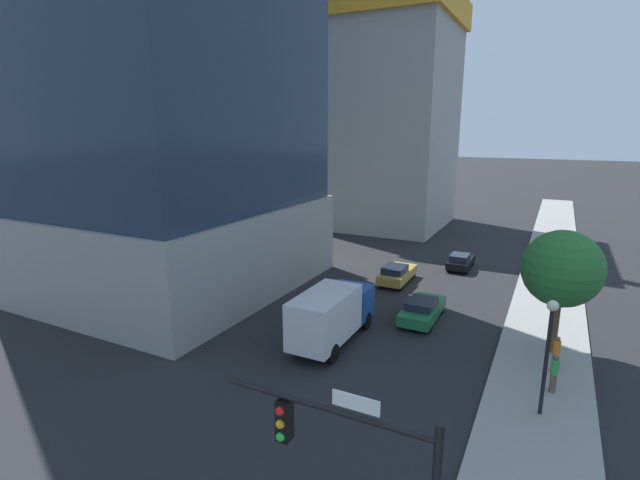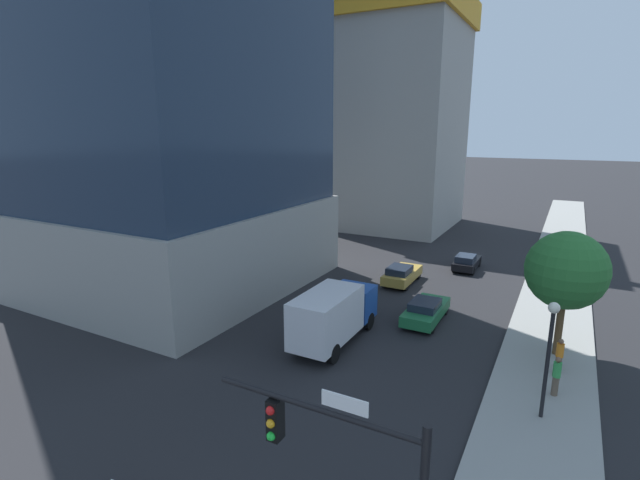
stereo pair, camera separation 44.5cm
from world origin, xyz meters
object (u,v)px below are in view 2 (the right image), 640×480
Objects in this scene: car_green at (426,310)px; car_gold at (402,274)px; traffic_light_pole at (348,472)px; street_lamp at (550,342)px; pedestrian_green_shirt at (556,376)px; construction_building at (392,105)px; box_truck at (333,313)px; car_black at (467,262)px; pedestrian_orange_shirt at (559,356)px; street_tree at (566,271)px.

car_gold is (-3.63, 6.17, 0.04)m from car_green.
traffic_light_pole is 1.19× the size of street_lamp.
pedestrian_green_shirt is (3.98, 12.96, -3.08)m from traffic_light_pole.
box_truck is at bearing -74.80° from construction_building.
traffic_light_pole is at bearing -74.19° from car_gold.
car_green is (0.00, -12.21, 0.02)m from car_black.
pedestrian_orange_shirt is (4.04, 15.13, -3.11)m from traffic_light_pole.
box_truck reaches higher than car_gold.
construction_building reaches higher than car_black.
traffic_light_pole is at bearing -102.67° from street_tree.
car_gold is at bearing 145.70° from street_tree.
car_green is 2.59× the size of pedestrian_green_shirt.
street_tree is 1.42× the size of car_gold.
street_lamp is 1.22× the size of car_black.
street_tree is 3.68× the size of pedestrian_orange_shirt.
street_tree is 15.82m from car_black.
car_black is (12.60, -15.40, -13.65)m from construction_building.
pedestrian_orange_shirt reaches higher than car_black.
pedestrian_orange_shirt is at bearing -86.21° from street_tree.
construction_building is 49.92m from traffic_light_pole.
car_gold is (-7.01, 24.75, -3.42)m from traffic_light_pole.
construction_building reaches higher than car_gold.
car_green is 6.59m from box_truck.
street_tree is (3.89, 17.31, 0.50)m from traffic_light_pole.
traffic_light_pole reaches higher than car_black.
construction_building is at bearing 119.04° from street_lamp.
car_black is at bearing 59.00° from car_gold.
construction_building reaches higher than street_tree.
box_truck is (-10.90, -4.14, -2.91)m from street_tree.
traffic_light_pole is at bearing -70.92° from construction_building.
construction_building reaches higher than box_truck.
box_truck is 11.24m from pedestrian_orange_shirt.
pedestrian_green_shirt is at bearing -37.32° from car_green.
car_black is at bearing 78.36° from box_truck.
street_tree is at bearing -34.30° from car_gold.
car_gold is 0.68× the size of box_truck.
traffic_light_pole reaches higher than box_truck.
street_lamp is at bearing -60.96° from construction_building.
box_truck is 3.84× the size of pedestrian_orange_shirt.
car_gold reaches higher than car_black.
traffic_light_pole is 17.75m from street_tree.
street_lamp is 3.13m from pedestrian_green_shirt.
construction_building is 6.79× the size of street_lamp.
box_truck is (8.97, -33.01, -12.58)m from construction_building.
box_truck reaches higher than car_green.
street_lamp is 1.05× the size of car_green.
traffic_light_pole is at bearing -104.95° from pedestrian_orange_shirt.
pedestrian_orange_shirt is (0.46, 4.17, -2.39)m from street_lamp.
car_gold is 14.65m from pedestrian_orange_shirt.
car_green is (12.60, -27.61, -13.63)m from construction_building.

